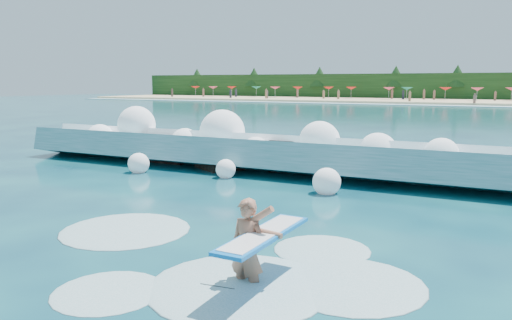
% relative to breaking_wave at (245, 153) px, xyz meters
% --- Properties ---
extents(ground, '(200.00, 200.00, 0.00)m').
position_rel_breaking_wave_xyz_m(ground, '(1.44, -6.77, -0.60)').
color(ground, '#082C42').
rests_on(ground, ground).
extents(beach, '(140.00, 20.00, 0.40)m').
position_rel_breaking_wave_xyz_m(beach, '(1.44, 71.23, -0.40)').
color(beach, tan).
rests_on(beach, ground).
extents(wet_band, '(140.00, 5.00, 0.08)m').
position_rel_breaking_wave_xyz_m(wet_band, '(1.44, 60.23, -0.56)').
color(wet_band, silver).
rests_on(wet_band, ground).
extents(treeline, '(140.00, 4.00, 5.00)m').
position_rel_breaking_wave_xyz_m(treeline, '(1.44, 81.23, 1.90)').
color(treeline, black).
rests_on(treeline, ground).
extents(breaking_wave, '(19.98, 3.04, 1.72)m').
position_rel_breaking_wave_xyz_m(breaking_wave, '(0.00, 0.00, 0.00)').
color(breaking_wave, teal).
rests_on(breaking_wave, ground).
extents(rock_cluster, '(8.09, 3.36, 1.37)m').
position_rel_breaking_wave_xyz_m(rock_cluster, '(-1.28, 0.31, -0.17)').
color(rock_cluster, black).
rests_on(rock_cluster, ground).
extents(surfer_with_board, '(0.91, 2.91, 1.76)m').
position_rel_breaking_wave_xyz_m(surfer_with_board, '(5.53, -9.96, 0.05)').
color(surfer_with_board, '#A3654C').
rests_on(surfer_with_board, ground).
extents(wave_spray, '(15.59, 4.70, 2.39)m').
position_rel_breaking_wave_xyz_m(wave_spray, '(-0.74, 0.02, 0.51)').
color(wave_spray, white).
rests_on(wave_spray, ground).
extents(surf_foam, '(9.40, 5.40, 0.15)m').
position_rel_breaking_wave_xyz_m(surf_foam, '(4.67, -9.41, -0.60)').
color(surf_foam, silver).
rests_on(surf_foam, ground).
extents(beach_umbrellas, '(112.44, 6.38, 0.50)m').
position_rel_breaking_wave_xyz_m(beach_umbrellas, '(1.34, 73.90, 1.65)').
color(beach_umbrellas, red).
rests_on(beach_umbrellas, ground).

